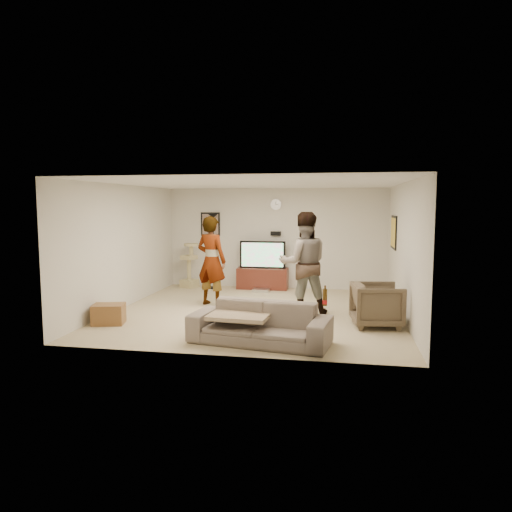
% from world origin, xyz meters
% --- Properties ---
extents(floor, '(5.50, 5.50, 0.02)m').
position_xyz_m(floor, '(0.00, 0.00, -0.01)').
color(floor, tan).
rests_on(floor, ground).
extents(ceiling, '(5.50, 5.50, 0.02)m').
position_xyz_m(ceiling, '(0.00, 0.00, 2.51)').
color(ceiling, silver).
rests_on(ceiling, wall_back).
extents(wall_back, '(5.50, 0.04, 2.50)m').
position_xyz_m(wall_back, '(0.00, 2.75, 1.25)').
color(wall_back, silver).
rests_on(wall_back, floor).
extents(wall_front, '(5.50, 0.04, 2.50)m').
position_xyz_m(wall_front, '(0.00, -2.75, 1.25)').
color(wall_front, silver).
rests_on(wall_front, floor).
extents(wall_left, '(0.04, 5.50, 2.50)m').
position_xyz_m(wall_left, '(-2.75, 0.00, 1.25)').
color(wall_left, silver).
rests_on(wall_left, floor).
extents(wall_right, '(0.04, 5.50, 2.50)m').
position_xyz_m(wall_right, '(2.75, 0.00, 1.25)').
color(wall_right, silver).
rests_on(wall_right, floor).
extents(wall_clock, '(0.26, 0.04, 0.26)m').
position_xyz_m(wall_clock, '(0.00, 2.72, 2.10)').
color(wall_clock, white).
rests_on(wall_clock, wall_back).
extents(wall_speaker, '(0.25, 0.10, 0.10)m').
position_xyz_m(wall_speaker, '(0.00, 2.69, 1.38)').
color(wall_speaker, black).
rests_on(wall_speaker, wall_back).
extents(picture_back, '(0.42, 0.03, 0.52)m').
position_xyz_m(picture_back, '(-1.70, 2.73, 1.60)').
color(picture_back, '#78655C').
rests_on(picture_back, wall_back).
extents(picture_right, '(0.03, 0.78, 0.62)m').
position_xyz_m(picture_right, '(2.73, 1.60, 1.50)').
color(picture_right, yellow).
rests_on(picture_right, wall_right).
extents(tv_stand, '(1.26, 0.45, 0.52)m').
position_xyz_m(tv_stand, '(-0.30, 2.50, 0.26)').
color(tv_stand, '#471C14').
rests_on(tv_stand, floor).
extents(console_box, '(0.40, 0.30, 0.07)m').
position_xyz_m(console_box, '(-0.27, 2.11, 0.04)').
color(console_box, '#B9B9B9').
rests_on(console_box, floor).
extents(tv, '(1.13, 0.08, 0.67)m').
position_xyz_m(tv, '(-0.30, 2.50, 0.86)').
color(tv, black).
rests_on(tv, tv_stand).
extents(tv_screen, '(1.04, 0.01, 0.59)m').
position_xyz_m(tv_screen, '(-0.30, 2.46, 0.86)').
color(tv_screen, '#28EB73').
rests_on(tv_screen, tv).
extents(floor_lamp, '(0.32, 0.32, 1.88)m').
position_xyz_m(floor_lamp, '(-1.53, 2.38, 0.94)').
color(floor_lamp, black).
rests_on(floor_lamp, floor).
extents(cat_tree, '(0.46, 0.46, 1.13)m').
position_xyz_m(cat_tree, '(-2.17, 2.38, 0.56)').
color(cat_tree, tan).
rests_on(cat_tree, floor).
extents(person_left, '(0.79, 0.65, 1.86)m').
position_xyz_m(person_left, '(-1.04, 0.44, 0.93)').
color(person_left, '#A7A7A7').
rests_on(person_left, floor).
extents(person_right, '(1.10, 0.94, 1.96)m').
position_xyz_m(person_right, '(0.92, -0.06, 0.98)').
color(person_right, teal).
rests_on(person_right, floor).
extents(sofa, '(2.22, 1.15, 0.62)m').
position_xyz_m(sofa, '(0.42, -2.07, 0.31)').
color(sofa, '#6F6259').
rests_on(sofa, floor).
extents(throw_blanket, '(0.95, 0.77, 0.06)m').
position_xyz_m(throw_blanket, '(0.11, -2.07, 0.42)').
color(throw_blanket, tan).
rests_on(throw_blanket, sofa).
extents(beer_bottle, '(0.06, 0.06, 0.25)m').
position_xyz_m(beer_bottle, '(1.39, -2.07, 0.74)').
color(beer_bottle, '#402808').
rests_on(beer_bottle, sofa).
extents(armchair, '(0.93, 0.91, 0.75)m').
position_xyz_m(armchair, '(2.24, -0.73, 0.38)').
color(armchair, brown).
rests_on(armchair, floor).
extents(side_table, '(0.61, 0.52, 0.35)m').
position_xyz_m(side_table, '(-2.40, -1.41, 0.18)').
color(side_table, brown).
rests_on(side_table, floor).
extents(toy_ball, '(0.07, 0.07, 0.07)m').
position_xyz_m(toy_ball, '(-0.80, -0.17, 0.04)').
color(toy_ball, '#1A68A4').
rests_on(toy_ball, floor).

